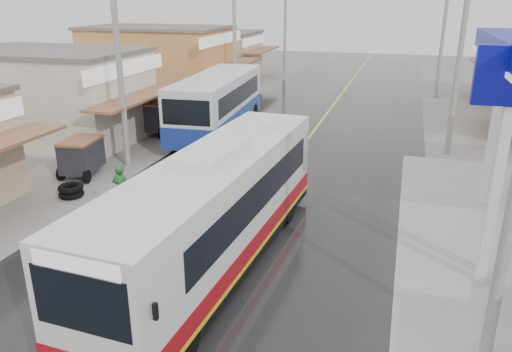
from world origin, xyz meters
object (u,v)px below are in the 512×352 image
at_px(tricycle_near, 81,155).
at_px(tricycle_far, 155,115).
at_px(coach_bus, 216,211).
at_px(cyclist, 126,204).
at_px(second_bus, 218,103).
at_px(tyre_stack, 71,191).

xyz_separation_m(tricycle_near, tricycle_far, (-0.29, 7.22, 0.13)).
height_order(coach_bus, tricycle_near, coach_bus).
xyz_separation_m(coach_bus, tricycle_far, (-8.49, 12.62, -0.64)).
distance_m(cyclist, tricycle_far, 11.85).
bearing_deg(tricycle_near, coach_bus, -42.25).
relative_size(coach_bus, tricycle_near, 5.36).
height_order(second_bus, tricycle_near, second_bus).
xyz_separation_m(tricycle_far, tyre_stack, (1.27, -9.41, -0.80)).
bearing_deg(cyclist, tricycle_near, 140.00).
distance_m(cyclist, tyre_stack, 3.68).
xyz_separation_m(cyclist, tyre_stack, (-3.32, 1.52, -0.47)).
height_order(tricycle_near, tyre_stack, tricycle_near).
xyz_separation_m(second_bus, tricycle_near, (-3.12, -8.02, -0.82)).
distance_m(coach_bus, cyclist, 4.37).
bearing_deg(tricycle_far, cyclist, -73.13).
relative_size(second_bus, tricycle_far, 4.12).
xyz_separation_m(cyclist, tricycle_near, (-4.30, 3.70, 0.21)).
bearing_deg(coach_bus, cyclist, 159.95).
bearing_deg(tricycle_near, cyclist, -49.58).
bearing_deg(second_bus, tricycle_far, -170.57).
relative_size(coach_bus, second_bus, 1.15).
relative_size(cyclist, tyre_stack, 2.28).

